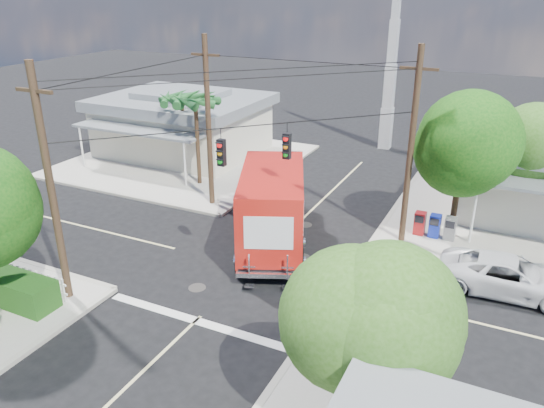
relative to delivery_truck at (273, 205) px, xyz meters
The scene contains 16 objects.
ground 3.22m from the delivery_truck, 84.73° to the right, with size 120.00×120.00×0.00m, color black.
sidewalk_ne 13.99m from the delivery_truck, 36.73° to the left, with size 14.12×14.12×0.14m.
sidewalk_nw 13.62m from the delivery_truck, 142.06° to the left, with size 14.12×14.12×0.14m.
road_markings 4.48m from the delivery_truck, 86.64° to the right, with size 32.00×32.00×0.01m.
building_nw 15.36m from the delivery_truck, 139.97° to the left, with size 10.80×10.20×4.30m.
radio_tower 17.83m from the delivery_truck, 87.57° to the left, with size 0.80×0.80×17.00m.
tree_ne_front 9.01m from the delivery_truck, 29.27° to the left, with size 4.21×4.14×6.66m.
tree_ne_back 12.12m from the delivery_truck, 32.39° to the left, with size 3.77×3.66×5.82m.
tree_se 12.40m from the delivery_truck, 53.59° to the right, with size 3.67×3.54×5.62m.
palm_nw_front 9.32m from the delivery_truck, 145.90° to the left, with size 3.01×3.08×5.59m.
palm_nw_back 11.60m from the delivery_truck, 145.28° to the left, with size 3.01×3.08×5.19m.
utility_poles 3.23m from the delivery_truck, 143.95° to the right, with size 12.00×10.68×9.00m.
picket_fence 11.21m from the delivery_truck, 132.74° to the right, with size 5.94×0.06×1.00m.
vending_boxes 7.74m from the delivery_truck, 28.23° to the left, with size 1.90×0.50×1.10m.
delivery_truck is the anchor object (origin of this frame).
parked_car 10.26m from the delivery_truck, ahead, with size 2.43×5.27×1.47m, color silver.
Camera 1 is at (9.46, -17.51, 11.28)m, focal length 35.00 mm.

